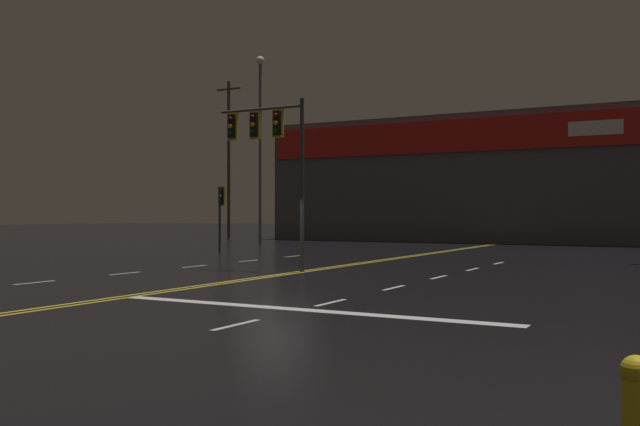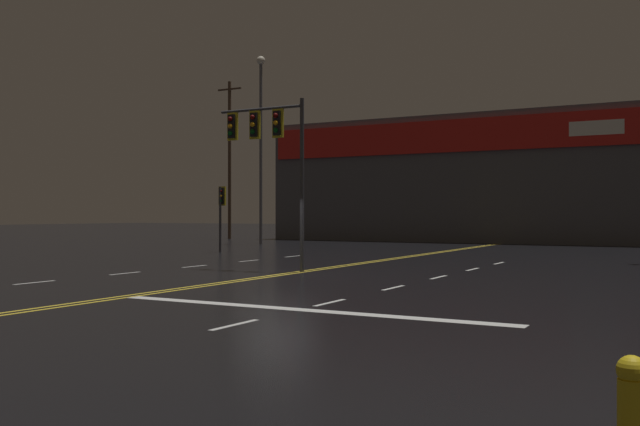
{
  "view_description": "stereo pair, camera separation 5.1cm",
  "coord_description": "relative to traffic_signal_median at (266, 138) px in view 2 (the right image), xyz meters",
  "views": [
    {
      "loc": [
        12.13,
        -19.35,
        1.97
      ],
      "look_at": [
        0.0,
        2.87,
        2.0
      ],
      "focal_mm": 40.0,
      "sensor_mm": 36.0,
      "label": 1
    },
    {
      "loc": [
        12.18,
        -19.32,
        1.97
      ],
      "look_at": [
        0.0,
        2.87,
        2.0
      ],
      "focal_mm": 40.0,
      "sensor_mm": 36.0,
      "label": 2
    }
  ],
  "objects": [
    {
      "name": "ground_plane",
      "position": [
        1.35,
        -1.45,
        -4.6
      ],
      "size": [
        200.0,
        200.0,
        0.0
      ],
      "primitive_type": "plane",
      "color": "black"
    },
    {
      "name": "streetlight_far_right",
      "position": [
        -12.25,
        18.16,
        2.97
      ],
      "size": [
        0.56,
        0.56,
        12.3
      ],
      "color": "#59595E",
      "rests_on": "ground"
    },
    {
      "name": "road_markings",
      "position": [
        2.22,
        -2.68,
        -4.59
      ],
      "size": [
        14.23,
        60.0,
        0.01
      ],
      "color": "gold",
      "rests_on": "ground"
    },
    {
      "name": "building_backdrop",
      "position": [
        1.35,
        30.78,
        -0.19
      ],
      "size": [
        34.61,
        10.23,
        8.79
      ],
      "color": "#4C4C51",
      "rests_on": "ground"
    },
    {
      "name": "traffic_signal_median",
      "position": [
        0.0,
        0.0,
        0.0
      ],
      "size": [
        3.41,
        0.36,
        5.88
      ],
      "color": "#38383D",
      "rests_on": "ground"
    },
    {
      "name": "utility_pole_row",
      "position": [
        0.22,
        25.12,
        1.29
      ],
      "size": [
        46.76,
        0.26,
        12.44
      ],
      "color": "#4C3828",
      "rests_on": "ground"
    },
    {
      "name": "fire_hydrant",
      "position": [
        12.94,
        -14.15,
        -4.2
      ],
      "size": [
        0.35,
        0.26,
        0.76
      ],
      "color": "gold",
      "rests_on": "ground"
    },
    {
      "name": "traffic_signal_corner_northwest",
      "position": [
        -8.6,
        8.96,
        -2.11
      ],
      "size": [
        0.42,
        0.36,
        3.39
      ],
      "color": "#38383D",
      "rests_on": "ground"
    }
  ]
}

